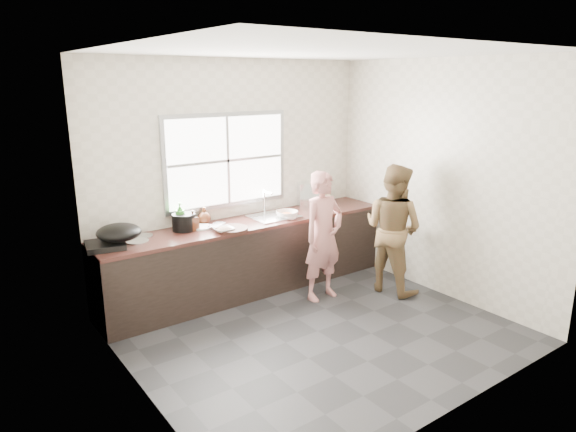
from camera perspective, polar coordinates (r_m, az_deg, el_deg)
floor at (r=5.32m, az=3.33°, el=-12.70°), size 3.60×3.20×0.01m
ceiling at (r=4.72m, az=3.85°, el=17.85°), size 3.60×3.20×0.01m
wall_back at (r=6.14m, az=-6.03°, el=4.43°), size 3.60×0.01×2.70m
wall_left at (r=3.98m, az=-16.91°, el=-1.96°), size 0.01×3.20×2.70m
wall_right at (r=6.13m, az=16.72°, el=3.87°), size 0.01×3.20×2.70m
wall_front at (r=3.80m, az=19.19°, el=-2.98°), size 3.60×0.01×2.70m
cabinet at (r=6.12m, az=-4.30°, el=-4.68°), size 3.60×0.62×0.82m
countertop at (r=5.99m, az=-4.38°, el=-0.81°), size 3.60×0.64×0.04m
sink at (r=6.17m, az=-1.62°, el=-0.06°), size 0.55×0.45×0.02m
faucet at (r=6.29m, az=-2.66°, el=1.59°), size 0.02×0.02×0.30m
window_frame at (r=6.04m, az=-6.83°, el=6.16°), size 1.60×0.05×1.10m
window_glazing at (r=6.02m, az=-6.71°, el=6.14°), size 1.50×0.01×1.00m
woman at (r=5.84m, az=3.94°, el=-2.70°), size 0.53×0.37×1.39m
person_side at (r=6.15m, az=11.58°, el=-1.38°), size 0.70×0.84×1.53m
cutting_board at (r=5.64m, az=-6.27°, el=-1.47°), size 0.41×0.41×0.04m
cleaver at (r=5.74m, az=-7.91°, el=-0.96°), size 0.25×0.22×0.01m
bowl_mince at (r=5.59m, az=-7.14°, el=-1.55°), size 0.21×0.21×0.05m
bowl_crabs at (r=6.12m, az=-0.10°, el=0.11°), size 0.26×0.26×0.07m
bowl_held at (r=6.05m, az=0.27°, el=-0.12°), size 0.24×0.24×0.06m
black_pot at (r=5.72m, az=-11.49°, el=-0.67°), size 0.34×0.34×0.18m
plate_food at (r=5.79m, az=-9.58°, el=-1.23°), size 0.31×0.31×0.02m
bottle_green at (r=5.72m, az=-11.89°, el=-0.03°), size 0.13×0.13×0.31m
bottle_brown_tall at (r=5.70m, az=-10.52°, el=-0.57°), size 0.11×0.12×0.21m
bottle_brown_short at (r=5.94m, az=-9.30°, el=-0.01°), size 0.16×0.16×0.18m
glass_jar at (r=5.72m, az=-11.09°, el=-1.12°), size 0.07×0.07×0.09m
burner at (r=5.35m, az=-19.67°, el=-3.07°), size 0.42×0.42×0.05m
wok at (r=5.33m, az=-18.29°, el=-1.74°), size 0.53×0.53×0.16m
dish_rack at (r=6.74m, az=2.70°, el=2.54°), size 0.49×0.42×0.31m
pot_lid_left at (r=5.46m, az=-16.40°, el=-2.70°), size 0.28×0.28×0.01m
pot_lid_right at (r=5.62m, az=-15.90°, el=-2.15°), size 0.25×0.25×0.01m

